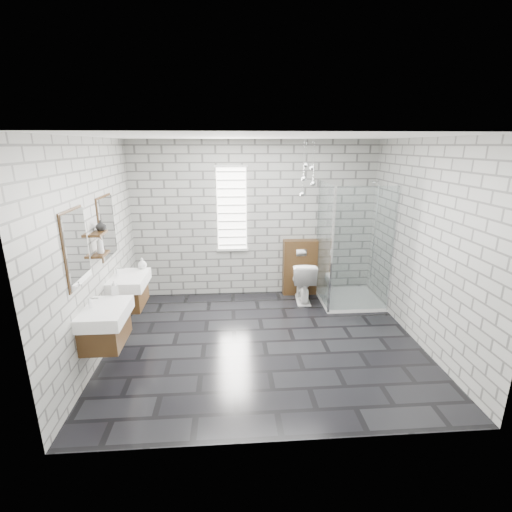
{
  "coord_description": "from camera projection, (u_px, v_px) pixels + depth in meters",
  "views": [
    {
      "loc": [
        -0.44,
        -4.54,
        2.61
      ],
      "look_at": [
        -0.09,
        0.35,
        1.13
      ],
      "focal_mm": 26.0,
      "sensor_mm": 36.0,
      "label": 1
    }
  ],
  "objects": [
    {
      "name": "floor",
      "position": [
        264.0,
        342.0,
        5.12
      ],
      "size": [
        4.2,
        3.6,
        0.02
      ],
      "primitive_type": "cube",
      "color": "black",
      "rests_on": "ground"
    },
    {
      "name": "ceiling",
      "position": [
        266.0,
        136.0,
        4.33
      ],
      "size": [
        4.2,
        3.6,
        0.02
      ],
      "primitive_type": "cube",
      "color": "white",
      "rests_on": "wall_back"
    },
    {
      "name": "wall_back",
      "position": [
        255.0,
        220.0,
        6.45
      ],
      "size": [
        4.2,
        0.02,
        2.7
      ],
      "primitive_type": "cube",
      "color": "#9FA09A",
      "rests_on": "floor"
    },
    {
      "name": "wall_front",
      "position": [
        286.0,
        307.0,
        3.0
      ],
      "size": [
        4.2,
        0.02,
        2.7
      ],
      "primitive_type": "cube",
      "color": "#9FA09A",
      "rests_on": "floor"
    },
    {
      "name": "wall_left",
      "position": [
        95.0,
        251.0,
        4.58
      ],
      "size": [
        0.02,
        3.6,
        2.7
      ],
      "primitive_type": "cube",
      "color": "#9FA09A",
      "rests_on": "floor"
    },
    {
      "name": "wall_right",
      "position": [
        424.0,
        244.0,
        4.87
      ],
      "size": [
        0.02,
        3.6,
        2.7
      ],
      "primitive_type": "cube",
      "color": "#9FA09A",
      "rests_on": "floor"
    },
    {
      "name": "vanity_left",
      "position": [
        102.0,
        315.0,
        4.2
      ],
      "size": [
        0.47,
        0.7,
        1.57
      ],
      "color": "#472E16",
      "rests_on": "wall_left"
    },
    {
      "name": "vanity_right",
      "position": [
        126.0,
        282.0,
        5.21
      ],
      "size": [
        0.47,
        0.7,
        1.57
      ],
      "color": "#472E16",
      "rests_on": "wall_left"
    },
    {
      "name": "shelf_lower",
      "position": [
        101.0,
        254.0,
        4.55
      ],
      "size": [
        0.14,
        0.3,
        0.03
      ],
      "primitive_type": "cube",
      "color": "#472E16",
      "rests_on": "wall_left"
    },
    {
      "name": "shelf_upper",
      "position": [
        98.0,
        234.0,
        4.47
      ],
      "size": [
        0.14,
        0.3,
        0.03
      ],
      "primitive_type": "cube",
      "color": "#472E16",
      "rests_on": "wall_left"
    },
    {
      "name": "window",
      "position": [
        232.0,
        209.0,
        6.34
      ],
      "size": [
        0.56,
        0.05,
        1.48
      ],
      "color": "white",
      "rests_on": "wall_back"
    },
    {
      "name": "cistern_panel",
      "position": [
        300.0,
        267.0,
        6.65
      ],
      "size": [
        0.6,
        0.2,
        1.0
      ],
      "primitive_type": "cube",
      "color": "#472E16",
      "rests_on": "floor"
    },
    {
      "name": "flush_plate",
      "position": [
        301.0,
        253.0,
        6.46
      ],
      "size": [
        0.18,
        0.01,
        0.12
      ],
      "primitive_type": "cube",
      "color": "silver",
      "rests_on": "cistern_panel"
    },
    {
      "name": "shower_enclosure",
      "position": [
        347.0,
        276.0,
        6.2
      ],
      "size": [
        1.0,
        1.0,
        2.03
      ],
      "color": "white",
      "rests_on": "floor"
    },
    {
      "name": "pendant_cluster",
      "position": [
        307.0,
        177.0,
        5.87
      ],
      "size": [
        0.24,
        0.25,
        0.9
      ],
      "color": "silver",
      "rests_on": "ceiling"
    },
    {
      "name": "toilet",
      "position": [
        303.0,
        281.0,
        6.39
      ],
      "size": [
        0.44,
        0.72,
        0.71
      ],
      "primitive_type": "imported",
      "rotation": [
        0.0,
        0.0,
        3.07
      ],
      "color": "white",
      "rests_on": "floor"
    },
    {
      "name": "soap_bottle_a",
      "position": [
        114.0,
        287.0,
        4.51
      ],
      "size": [
        0.11,
        0.11,
        0.18
      ],
      "primitive_type": "imported",
      "rotation": [
        0.0,
        0.0,
        0.33
      ],
      "color": "#B2B2B2",
      "rests_on": "vanity_left"
    },
    {
      "name": "soap_bottle_b",
      "position": [
        142.0,
        263.0,
        5.46
      ],
      "size": [
        0.14,
        0.14,
        0.16
      ],
      "primitive_type": "imported",
      "rotation": [
        0.0,
        0.0,
        -0.11
      ],
      "color": "#B2B2B2",
      "rests_on": "vanity_right"
    },
    {
      "name": "soap_bottle_c",
      "position": [
        100.0,
        245.0,
        4.5
      ],
      "size": [
        0.11,
        0.11,
        0.22
      ],
      "primitive_type": "imported",
      "rotation": [
        0.0,
        0.0,
        0.4
      ],
      "color": "#B2B2B2",
      "rests_on": "shelf_lower"
    },
    {
      "name": "vase",
      "position": [
        101.0,
        225.0,
        4.54
      ],
      "size": [
        0.12,
        0.12,
        0.13
      ],
      "primitive_type": "imported",
      "rotation": [
        0.0,
        0.0,
        -0.01
      ],
      "color": "#B2B2B2",
      "rests_on": "shelf_upper"
    }
  ]
}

